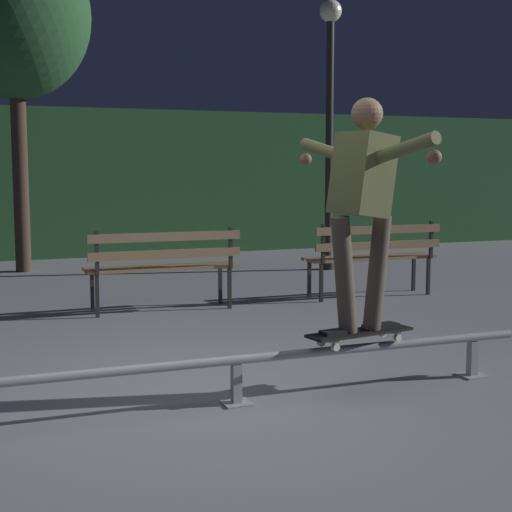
# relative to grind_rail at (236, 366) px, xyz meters

# --- Properties ---
(ground_plane) EXTENTS (90.00, 90.00, 0.00)m
(ground_plane) POSITION_rel_grind_rail_xyz_m (0.00, 0.25, -0.25)
(ground_plane) COLOR slate
(hedge_backdrop) EXTENTS (24.00, 1.20, 2.49)m
(hedge_backdrop) POSITION_rel_grind_rail_xyz_m (0.00, 9.06, 1.00)
(hedge_backdrop) COLOR #2D5B33
(hedge_backdrop) RESTS_ON ground
(grind_rail) EXTENTS (4.27, 0.18, 0.32)m
(grind_rail) POSITION_rel_grind_rail_xyz_m (0.00, 0.00, 0.00)
(grind_rail) COLOR #9E9EA3
(grind_rail) RESTS_ON ground
(skateboard) EXTENTS (0.80, 0.33, 0.09)m
(skateboard) POSITION_rel_grind_rail_xyz_m (0.89, -0.00, 0.14)
(skateboard) COLOR black
(skateboard) RESTS_ON grind_rail
(skateboarder) EXTENTS (0.63, 1.39, 1.56)m
(skateboarder) POSITION_rel_grind_rail_xyz_m (0.89, 0.00, 1.08)
(skateboarder) COLOR black
(skateboarder) RESTS_ON skateboard
(park_bench_left_center) EXTENTS (1.60, 0.42, 0.88)m
(park_bench_left_center) POSITION_rel_grind_rail_xyz_m (0.36, 3.26, 0.29)
(park_bench_left_center) COLOR #282623
(park_bench_left_center) RESTS_ON ground
(park_bench_right_center) EXTENTS (1.60, 0.42, 0.88)m
(park_bench_right_center) POSITION_rel_grind_rail_xyz_m (2.86, 3.26, 0.29)
(park_bench_right_center) COLOR #282623
(park_bench_right_center) RESTS_ON ground
(tree_behind_benches) EXTENTS (2.11, 2.11, 4.79)m
(tree_behind_benches) POSITION_rel_grind_rail_xyz_m (-0.76, 7.06, 3.35)
(tree_behind_benches) COLOR #3D2D23
(tree_behind_benches) RESTS_ON ground
(lamp_post_right) EXTENTS (0.32, 0.32, 3.90)m
(lamp_post_right) POSITION_rel_grind_rail_xyz_m (3.49, 5.68, 2.23)
(lamp_post_right) COLOR #282623
(lamp_post_right) RESTS_ON ground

